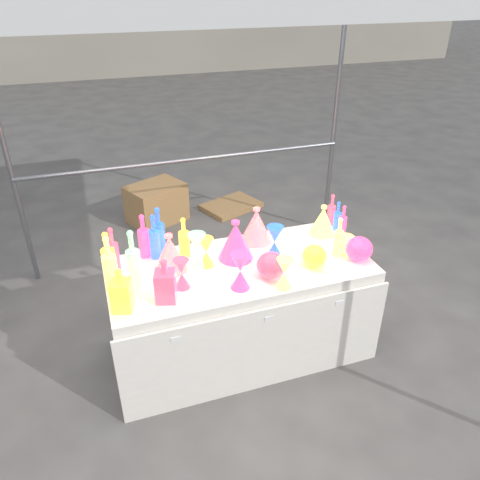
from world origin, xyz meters
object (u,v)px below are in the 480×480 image
object	(u,v)px
hourglass_0	(182,274)
globe_0	(314,257)
decanter_0	(121,289)
lampshade_0	(170,252)
display_table	(240,309)
cardboard_box_closed	(156,203)
bottle_0	(108,255)

from	to	relation	value
hourglass_0	globe_0	distance (m)	0.91
decanter_0	lampshade_0	xyz separation A→B (m)	(0.36, 0.33, -0.01)
display_table	decanter_0	xyz separation A→B (m)	(-0.81, -0.22, 0.52)
globe_0	display_table	bearing A→B (deg)	162.12
cardboard_box_closed	hourglass_0	world-z (taller)	hourglass_0
globe_0	lampshade_0	bearing A→B (deg)	163.95
cardboard_box_closed	bottle_0	size ratio (longest dim) A/B	1.78
bottle_0	lampshade_0	distance (m)	0.40
hourglass_0	globe_0	world-z (taller)	hourglass_0
hourglass_0	decanter_0	bearing A→B (deg)	-164.72
decanter_0	hourglass_0	world-z (taller)	decanter_0
decanter_0	cardboard_box_closed	bearing A→B (deg)	93.67
cardboard_box_closed	decanter_0	bearing A→B (deg)	-128.05
hourglass_0	display_table	bearing A→B (deg)	15.05
cardboard_box_closed	hourglass_0	bearing A→B (deg)	-119.85
cardboard_box_closed	decanter_0	size ratio (longest dim) A/B	2.13
globe_0	hourglass_0	bearing A→B (deg)	177.56
lampshade_0	cardboard_box_closed	bearing A→B (deg)	105.40
decanter_0	hourglass_0	distance (m)	0.40
display_table	bottle_0	distance (m)	1.02
cardboard_box_closed	decanter_0	distance (m)	2.69
bottle_0	globe_0	distance (m)	1.37
display_table	hourglass_0	size ratio (longest dim) A/B	8.98
bottle_0	display_table	bearing A→B (deg)	-9.71
hourglass_0	lampshade_0	world-z (taller)	lampshade_0
decanter_0	globe_0	distance (m)	1.29
hourglass_0	lampshade_0	size ratio (longest dim) A/B	0.77
cardboard_box_closed	lampshade_0	xyz separation A→B (m)	(-0.23, -2.20, 0.67)
hourglass_0	lampshade_0	bearing A→B (deg)	96.45
cardboard_box_closed	lampshade_0	distance (m)	2.31
display_table	cardboard_box_closed	size ratio (longest dim) A/B	3.06
bottle_0	globe_0	bearing A→B (deg)	-12.72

